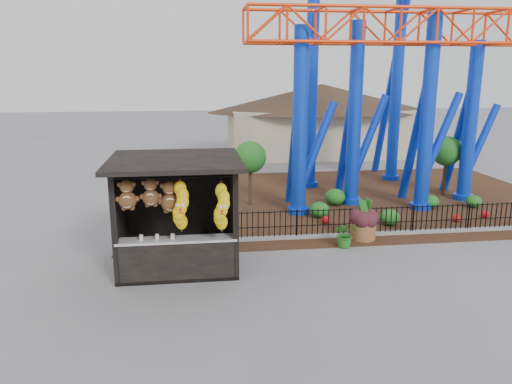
{
  "coord_description": "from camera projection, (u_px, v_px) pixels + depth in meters",
  "views": [
    {
      "loc": [
        -2.55,
        -12.3,
        5.36
      ],
      "look_at": [
        -0.75,
        1.5,
        2.0
      ],
      "focal_mm": 35.0,
      "sensor_mm": 36.0,
      "label": 1
    }
  ],
  "objects": [
    {
      "name": "landscaping",
      "position": [
        377.0,
        205.0,
        19.44
      ],
      "size": [
        7.22,
        3.81,
        0.67
      ],
      "color": "#1F5E1B",
      "rests_on": "mulch_bed"
    },
    {
      "name": "picket_fence",
      "position": [
        416.0,
        220.0,
        16.82
      ],
      "size": [
        12.2,
        0.06,
        1.0
      ],
      "primitive_type": null,
      "color": "black",
      "rests_on": "ground"
    },
    {
      "name": "curb",
      "position": [
        390.0,
        233.0,
        16.81
      ],
      "size": [
        18.0,
        0.18,
        0.12
      ],
      "primitive_type": "cube",
      "color": "gray",
      "rests_on": "ground"
    },
    {
      "name": "mulch_bed",
      "position": [
        345.0,
        198.0,
        21.64
      ],
      "size": [
        18.0,
        12.0,
        0.02
      ],
      "primitive_type": "cube",
      "color": "#331E11",
      "rests_on": "ground"
    },
    {
      "name": "roller_coaster",
      "position": [
        376.0,
        45.0,
        20.5
      ],
      "size": [
        11.0,
        6.37,
        10.82
      ],
      "color": "#0C37D9",
      "rests_on": "ground"
    },
    {
      "name": "planter_foliage",
      "position": [
        364.0,
        212.0,
        16.19
      ],
      "size": [
        0.7,
        0.7,
        0.64
      ],
      "primitive_type": "ellipsoid",
      "color": "#38161B",
      "rests_on": "terracotta_planter"
    },
    {
      "name": "pavilion",
      "position": [
        321.0,
        108.0,
        32.75
      ],
      "size": [
        15.0,
        15.0,
        4.8
      ],
      "color": "#BFAD8C",
      "rests_on": "ground"
    },
    {
      "name": "potted_plant",
      "position": [
        345.0,
        234.0,
        15.58
      ],
      "size": [
        0.78,
        0.68,
        0.85
      ],
      "primitive_type": "imported",
      "rotation": [
        0.0,
        0.0,
        0.02
      ],
      "color": "#285218",
      "rests_on": "ground"
    },
    {
      "name": "terracotta_planter",
      "position": [
        363.0,
        230.0,
        16.33
      ],
      "size": [
        0.94,
        0.94,
        0.62
      ],
      "primitive_type": "cylinder",
      "rotation": [
        0.0,
        0.0,
        0.17
      ],
      "color": "brown",
      "rests_on": "ground"
    },
    {
      "name": "prize_booth",
      "position": [
        176.0,
        216.0,
        13.56
      ],
      "size": [
        3.5,
        3.4,
        3.12
      ],
      "color": "black",
      "rests_on": "ground"
    },
    {
      "name": "ground",
      "position": [
        291.0,
        276.0,
        13.43
      ],
      "size": [
        120.0,
        120.0,
        0.0
      ],
      "primitive_type": "plane",
      "color": "slate",
      "rests_on": "ground"
    }
  ]
}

